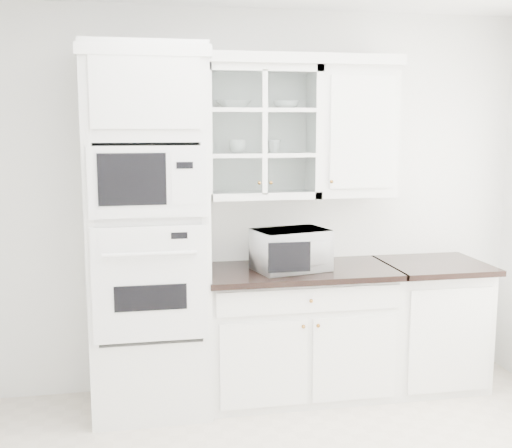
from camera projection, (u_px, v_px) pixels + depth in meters
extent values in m
cube|color=white|center=(252.00, 202.00, 4.62)|extent=(4.00, 0.02, 2.70)
cube|color=white|center=(148.00, 233.00, 4.20)|extent=(0.76, 0.65, 2.40)
cube|color=white|center=(150.00, 284.00, 3.91)|extent=(0.70, 0.03, 0.72)
cube|color=black|center=(151.00, 298.00, 3.91)|extent=(0.44, 0.01, 0.16)
cube|color=white|center=(148.00, 182.00, 3.81)|extent=(0.70, 0.03, 0.43)
cube|color=black|center=(132.00, 179.00, 3.78)|extent=(0.40, 0.01, 0.31)
cube|color=white|center=(298.00, 334.00, 4.53)|extent=(1.30, 0.60, 0.88)
cube|color=black|center=(300.00, 271.00, 4.43)|extent=(1.32, 0.67, 0.04)
cube|color=white|center=(430.00, 326.00, 4.72)|extent=(0.70, 0.60, 0.88)
cube|color=black|center=(435.00, 265.00, 4.61)|extent=(0.72, 0.67, 0.04)
cube|color=white|center=(260.00, 132.00, 4.40)|extent=(0.80, 0.33, 0.90)
cube|color=white|center=(260.00, 154.00, 4.42)|extent=(0.74, 0.29, 0.02)
cube|color=white|center=(260.00, 110.00, 4.37)|extent=(0.74, 0.29, 0.02)
cube|color=white|center=(354.00, 132.00, 4.52)|extent=(0.55, 0.33, 0.90)
cube|color=white|center=(245.00, 59.00, 4.28)|extent=(2.14, 0.38, 0.07)
imported|color=white|center=(290.00, 249.00, 4.38)|extent=(0.56, 0.50, 0.28)
imported|color=white|center=(233.00, 104.00, 4.32)|extent=(0.26, 0.26, 0.06)
imported|color=white|center=(286.00, 105.00, 4.39)|extent=(0.22, 0.22, 0.05)
imported|color=white|center=(238.00, 146.00, 4.37)|extent=(0.15, 0.15, 0.09)
imported|color=white|center=(274.00, 146.00, 4.44)|extent=(0.12, 0.12, 0.09)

